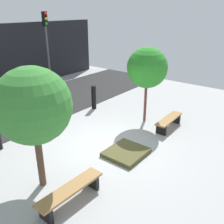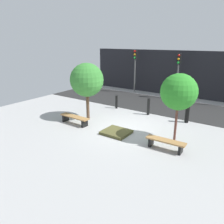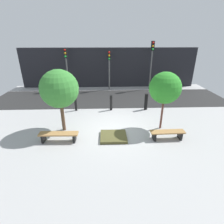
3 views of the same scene
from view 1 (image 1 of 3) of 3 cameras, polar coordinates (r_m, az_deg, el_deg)
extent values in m
plane|color=#A4A4A4|center=(8.58, -1.60, -7.67)|extent=(18.00, 18.00, 0.00)
cube|color=#262626|center=(12.09, -20.10, 0.25)|extent=(18.00, 4.29, 0.01)
cube|color=black|center=(6.05, -14.86, -21.54)|extent=(0.11, 0.41, 0.38)
cube|color=black|center=(6.73, -4.58, -15.45)|extent=(0.11, 0.41, 0.38)
cube|color=#9E7242|center=(6.21, -9.49, -16.89)|extent=(1.82, 0.45, 0.06)
cube|color=black|center=(9.40, 11.19, -4.00)|extent=(0.11, 0.39, 0.36)
cube|color=black|center=(10.46, 14.28, -1.45)|extent=(0.11, 0.39, 0.36)
cube|color=#9E7242|center=(9.84, 12.93, -1.54)|extent=(1.64, 0.43, 0.06)
cube|color=#4B4926|center=(8.08, 3.25, -9.21)|extent=(1.27, 1.14, 0.13)
cylinder|color=brown|center=(6.67, -16.23, -9.67)|extent=(0.18, 0.18, 1.73)
sphere|color=#388433|center=(6.07, -17.62, 1.39)|extent=(1.85, 1.85, 1.85)
cylinder|color=brown|center=(10.11, 7.64, 2.63)|extent=(0.11, 0.11, 1.80)
sphere|color=#2D8C28|center=(9.74, 8.04, 9.99)|extent=(1.56, 1.56, 1.56)
cylinder|color=black|center=(10.05, -13.09, -0.30)|extent=(0.17, 0.17, 1.02)
cylinder|color=black|center=(11.50, -4.18, 3.37)|extent=(0.22, 0.22, 1.08)
cylinder|color=#545454|center=(15.54, -14.50, 13.66)|extent=(0.12, 0.12, 4.16)
cube|color=black|center=(15.39, -15.14, 19.88)|extent=(0.28, 0.16, 0.78)
sphere|color=red|center=(15.30, -14.99, 20.86)|extent=(0.17, 0.17, 0.17)
sphere|color=orange|center=(15.30, -14.89, 19.89)|extent=(0.17, 0.17, 0.17)
sphere|color=green|center=(15.32, -14.79, 18.93)|extent=(0.17, 0.17, 0.17)
camera|label=2|loc=(11.83, 61.07, 11.11)|focal=35.00mm
camera|label=3|loc=(6.31, 73.13, 9.38)|focal=28.00mm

